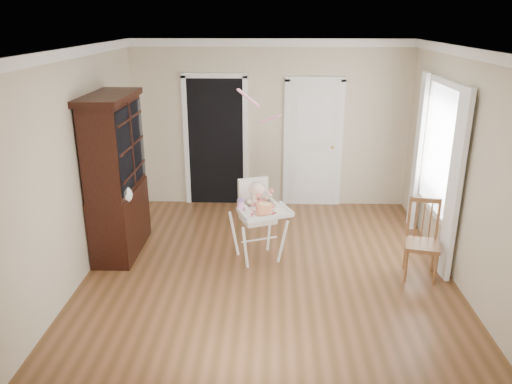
{
  "coord_description": "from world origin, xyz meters",
  "views": [
    {
      "loc": [
        0.03,
        -5.52,
        3.02
      ],
      "look_at": [
        -0.16,
        0.31,
        0.96
      ],
      "focal_mm": 35.0,
      "sensor_mm": 36.0,
      "label": 1
    }
  ],
  "objects_px": {
    "sippy_cup": "(241,204)",
    "dining_chair": "(422,242)",
    "china_cabinet": "(117,176)",
    "cake": "(264,209)",
    "high_chair": "(258,211)"
  },
  "relations": [
    {
      "from": "china_cabinet",
      "to": "dining_chair",
      "type": "relative_size",
      "value": 2.2
    },
    {
      "from": "dining_chair",
      "to": "cake",
      "type": "bearing_deg",
      "value": -171.08
    },
    {
      "from": "sippy_cup",
      "to": "china_cabinet",
      "type": "distance_m",
      "value": 1.69
    },
    {
      "from": "high_chair",
      "to": "sippy_cup",
      "type": "bearing_deg",
      "value": -162.2
    },
    {
      "from": "cake",
      "to": "dining_chair",
      "type": "height_order",
      "value": "dining_chair"
    },
    {
      "from": "cake",
      "to": "china_cabinet",
      "type": "relative_size",
      "value": 0.12
    },
    {
      "from": "sippy_cup",
      "to": "china_cabinet",
      "type": "xyz_separation_m",
      "value": [
        -1.64,
        0.36,
        0.23
      ]
    },
    {
      "from": "cake",
      "to": "sippy_cup",
      "type": "bearing_deg",
      "value": 161.4
    },
    {
      "from": "cake",
      "to": "china_cabinet",
      "type": "xyz_separation_m",
      "value": [
        -1.93,
        0.46,
        0.25
      ]
    },
    {
      "from": "china_cabinet",
      "to": "cake",
      "type": "bearing_deg",
      "value": -13.31
    },
    {
      "from": "high_chair",
      "to": "cake",
      "type": "relative_size",
      "value": 4.13
    },
    {
      "from": "cake",
      "to": "china_cabinet",
      "type": "distance_m",
      "value": 2.0
    },
    {
      "from": "china_cabinet",
      "to": "dining_chair",
      "type": "distance_m",
      "value": 3.93
    },
    {
      "from": "cake",
      "to": "china_cabinet",
      "type": "height_order",
      "value": "china_cabinet"
    },
    {
      "from": "sippy_cup",
      "to": "dining_chair",
      "type": "relative_size",
      "value": 0.19
    }
  ]
}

